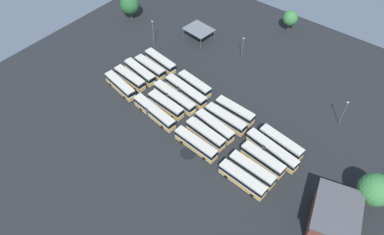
{
  "coord_description": "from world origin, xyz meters",
  "views": [
    {
      "loc": [
        40.63,
        -52.43,
        72.05
      ],
      "look_at": [
        0.55,
        -1.91,
        1.55
      ],
      "focal_mm": 34.01,
      "sensor_mm": 36.0,
      "label": 1
    }
  ],
  "objects": [
    {
      "name": "bus_row0_slot4",
      "position": [
        -21.27,
        10.08,
        1.87
      ],
      "size": [
        11.89,
        3.97,
        3.54
      ],
      "color": "silver",
      "rests_on": "ground_plane"
    },
    {
      "name": "lamp_post_by_building",
      "position": [
        -3.71,
        28.44,
        4.36
      ],
      "size": [
        0.56,
        0.28,
        7.9
      ],
      "color": "slate",
      "rests_on": "ground_plane"
    },
    {
      "name": "bus_row2_slot2",
      "position": [
        7.16,
        -0.92,
        1.87
      ],
      "size": [
        11.91,
        3.98,
        3.54
      ],
      "color": "silver",
      "rests_on": "ground_plane"
    },
    {
      "name": "tree_northwest",
      "position": [
        0.26,
        51.37,
        5.0
      ],
      "size": [
        5.03,
        5.03,
        7.53
      ],
      "color": "brown",
      "rests_on": "ground_plane"
    },
    {
      "name": "bus_row3_slot0",
      "position": [
        21.51,
        -9.94,
        1.87
      ],
      "size": [
        12.0,
        3.14,
        3.54
      ],
      "color": "silver",
      "rests_on": "ground_plane"
    },
    {
      "name": "ground_plane",
      "position": [
        0.0,
        0.0,
        0.0
      ],
      "size": [
        124.0,
        124.0,
        0.0
      ],
      "primitive_type": "plane",
      "color": "black"
    },
    {
      "name": "lamp_post_near_entrance",
      "position": [
        -29.77,
        16.45,
        5.13
      ],
      "size": [
        0.56,
        0.28,
        9.42
      ],
      "color": "slate",
      "rests_on": "ground_plane"
    },
    {
      "name": "bus_row1_slot3",
      "position": [
        -6.96,
        4.68,
        1.87
      ],
      "size": [
        14.49,
        4.24,
        3.54
      ],
      "color": "silver",
      "rests_on": "ground_plane"
    },
    {
      "name": "puddle_centre_drain",
      "position": [
        10.27,
        -6.3,
        0.0
      ],
      "size": [
        1.47,
        1.47,
        0.01
      ],
      "primitive_type": "cylinder",
      "color": "black",
      "rests_on": "ground_plane"
    },
    {
      "name": "bus_row3_slot2",
      "position": [
        22.23,
        -2.29,
        1.87
      ],
      "size": [
        11.5,
        3.45,
        3.54
      ],
      "color": "silver",
      "rests_on": "ground_plane"
    },
    {
      "name": "bus_row3_slot3",
      "position": [
        22.49,
        1.48,
        1.87
      ],
      "size": [
        14.5,
        4.54,
        3.54
      ],
      "color": "silver",
      "rests_on": "ground_plane"
    },
    {
      "name": "tree_northeast",
      "position": [
        45.69,
        2.6,
        6.08
      ],
      "size": [
        7.09,
        7.09,
        9.63
      ],
      "color": "brown",
      "rests_on": "ground_plane"
    },
    {
      "name": "lamp_post_mid_lot",
      "position": [
        31.5,
        21.41,
        4.54
      ],
      "size": [
        0.56,
        0.28,
        8.26
      ],
      "color": "slate",
      "rests_on": "ground_plane"
    },
    {
      "name": "bus_row0_slot0",
      "position": [
        -23.0,
        -5.19,
        1.87
      ],
      "size": [
        11.91,
        4.4,
        3.54
      ],
      "color": "silver",
      "rests_on": "ground_plane"
    },
    {
      "name": "bus_row2_slot1",
      "position": [
        6.93,
        -4.44,
        1.87
      ],
      "size": [
        11.49,
        3.46,
        3.54
      ],
      "color": "silver",
      "rests_on": "ground_plane"
    },
    {
      "name": "puddle_front_lane",
      "position": [
        16.69,
        7.83,
        0.0
      ],
      "size": [
        3.69,
        3.69,
        0.01
      ],
      "primitive_type": "cylinder",
      "color": "black",
      "rests_on": "ground_plane"
    },
    {
      "name": "bus_row1_slot0",
      "position": [
        -8.33,
        -6.88,
        1.87
      ],
      "size": [
        14.49,
        4.27,
        3.54
      ],
      "color": "silver",
      "rests_on": "ground_plane"
    },
    {
      "name": "depot_building",
      "position": [
        41.62,
        -6.76,
        3.22
      ],
      "size": [
        12.21,
        14.47,
        6.4
      ],
      "color": "brown",
      "rests_on": "ground_plane"
    },
    {
      "name": "bus_row0_slot2",
      "position": [
        -22.72,
        2.56,
        1.87
      ],
      "size": [
        12.01,
        4.17,
        3.54
      ],
      "color": "silver",
      "rests_on": "ground_plane"
    },
    {
      "name": "bus_row0_slot3",
      "position": [
        -21.82,
        6.02,
        1.87
      ],
      "size": [
        11.17,
        3.6,
        3.54
      ],
      "color": "silver",
      "rests_on": "ground_plane"
    },
    {
      "name": "puddle_near_shelter",
      "position": [
        -15.7,
        -3.79,
        0.0
      ],
      "size": [
        1.8,
        1.8,
        0.01
      ],
      "primitive_type": "cylinder",
      "color": "black",
      "rests_on": "ground_plane"
    },
    {
      "name": "tree_north_edge",
      "position": [
        -46.97,
        23.29,
        5.82
      ],
      "size": [
        6.82,
        6.82,
        9.24
      ],
      "color": "brown",
      "rests_on": "ground_plane"
    },
    {
      "name": "bus_row3_slot4",
      "position": [
        23.16,
        4.92,
        1.87
      ],
      "size": [
        12.04,
        3.98,
        3.54
      ],
      "color": "silver",
      "rests_on": "ground_plane"
    },
    {
      "name": "bus_row3_slot1",
      "position": [
        21.81,
        -6.36,
        1.87
      ],
      "size": [
        11.83,
        3.12,
        3.54
      ],
      "color": "silver",
      "rests_on": "ground_plane"
    },
    {
      "name": "bus_row2_slot0",
      "position": [
        6.97,
        -8.48,
        1.87
      ],
      "size": [
        12.22,
        3.26,
        3.54
      ],
      "color": "silver",
      "rests_on": "ground_plane"
    },
    {
      "name": "maintenance_shelter",
      "position": [
        -21.04,
        28.94,
        3.45
      ],
      "size": [
        9.43,
        8.07,
        3.63
      ],
      "color": "slate",
      "rests_on": "ground_plane"
    },
    {
      "name": "bus_row0_slot1",
      "position": [
        -23.06,
        -1.2,
        1.87
      ],
      "size": [
        11.18,
        3.4,
        3.54
      ],
      "color": "silver",
      "rests_on": "ground_plane"
    },
    {
      "name": "bus_row1_slot4",
      "position": [
        -6.66,
        8.35,
        1.87
      ],
      "size": [
        11.42,
        3.9,
        3.54
      ],
      "color": "silver",
      "rests_on": "ground_plane"
    },
    {
      "name": "bus_row1_slot2",
      "position": [
        -7.82,
        0.74,
        1.87
      ],
      "size": [
        14.47,
        3.9,
        3.54
      ],
      "color": "silver",
      "rests_on": "ground_plane"
    },
    {
      "name": "puddle_between_rows",
      "position": [
        6.32,
        -10.75,
        0.0
      ],
      "size": [
        4.01,
        4.01,
        0.01
      ],
      "primitive_type": "cylinder",
      "color": "black",
      "rests_on": "ground_plane"
    },
    {
      "name": "bus_row2_slot4",
      "position": [
        8.21,
        6.87,
        1.87
      ],
      "size": [
        11.39,
        2.93,
        3.54
      ],
      "color": "silver",
      "rests_on": "ground_plane"
    },
    {
      "name": "bus_row2_slot3",
      "position": [
        7.95,
        2.92,
        1.87
      ],
      "size": [
        12.07,
        3.17,
        3.54
      ],
      "color": "silver",
      "rests_on": "ground_plane"
    },
    {
      "name": "bus_row1_slot1",
      "position": [
        -7.67,
        -2.9,
        1.87
      ],
      "size": [
        11.4,
        3.21,
        3.54
      ],
      "color": "silver",
      "rests_on": "ground_plane"
    }
  ]
}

